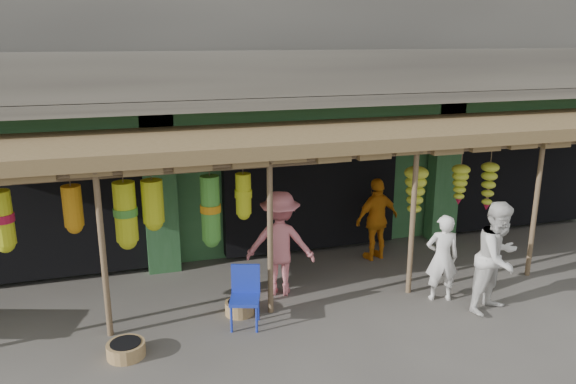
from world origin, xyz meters
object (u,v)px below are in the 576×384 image
object	(u,v)px
person_vendor	(377,219)
person_right	(498,258)
blue_chair	(245,293)
person_shopper	(280,243)
person_front	(442,258)

from	to	relation	value
person_vendor	person_right	bearing A→B (deg)	96.66
blue_chair	person_vendor	size ratio (longest dim) A/B	0.56
blue_chair	person_vendor	distance (m)	3.61
person_shopper	person_right	bearing A→B (deg)	173.96
person_shopper	person_vendor	bearing A→B (deg)	-136.01
person_vendor	person_shopper	xyz separation A→B (m)	(-2.28, -0.94, 0.08)
person_front	person_shopper	world-z (taller)	person_shopper
person_front	person_shopper	bearing A→B (deg)	-6.26
person_right	person_shopper	distance (m)	3.55
person_vendor	person_shopper	distance (m)	2.46
blue_chair	person_shopper	bearing A→B (deg)	64.95
blue_chair	person_shopper	distance (m)	1.28
person_vendor	blue_chair	bearing A→B (deg)	18.57
person_right	person_shopper	world-z (taller)	person_right
blue_chair	person_right	size ratio (longest dim) A/B	0.51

